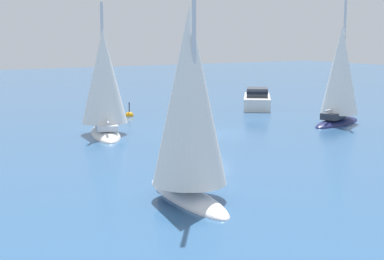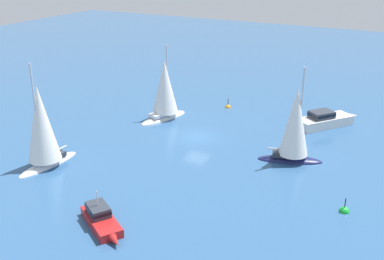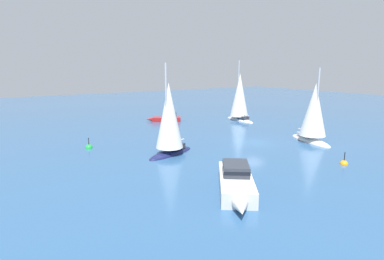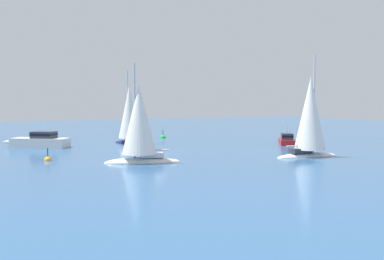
{
  "view_description": "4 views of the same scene",
  "coord_description": "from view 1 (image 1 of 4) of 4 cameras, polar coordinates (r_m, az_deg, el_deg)",
  "views": [
    {
      "loc": [
        -32.97,
        20.99,
        6.72
      ],
      "look_at": [
        -5.34,
        4.56,
        1.41
      ],
      "focal_mm": 54.69,
      "sensor_mm": 36.0,
      "label": 1
    },
    {
      "loc": [
        -41.52,
        -21.49,
        19.29
      ],
      "look_at": [
        -3.44,
        -1.22,
        2.23
      ],
      "focal_mm": 43.63,
      "sensor_mm": 36.0,
      "label": 2
    },
    {
      "loc": [
        25.7,
        -25.61,
        8.82
      ],
      "look_at": [
        -6.3,
        -4.71,
        0.97
      ],
      "focal_mm": 28.63,
      "sensor_mm": 36.0,
      "label": 3
    },
    {
      "loc": [
        16.76,
        44.23,
        5.62
      ],
      "look_at": [
        -5.17,
        -1.18,
        2.21
      ],
      "focal_mm": 42.48,
      "sensor_mm": 36.0,
      "label": 4
    }
  ],
  "objects": [
    {
      "name": "ground_plane",
      "position": [
        39.66,
        1.73,
        -0.37
      ],
      "size": [
        160.0,
        160.0,
        0.0
      ],
      "primitive_type": "plane",
      "color": "#2D5684"
    },
    {
      "name": "sailboat",
      "position": [
        39.53,
        -8.57,
        4.15
      ],
      "size": [
        7.05,
        3.87,
        9.27
      ],
      "rotation": [
        0.0,
        0.0,
        5.99
      ],
      "color": "silver",
      "rests_on": "ground"
    },
    {
      "name": "sailboat_1",
      "position": [
        45.18,
        14.23,
        4.86
      ],
      "size": [
        3.7,
        6.39,
        9.71
      ],
      "rotation": [
        0.0,
        0.0,
        5.06
      ],
      "color": "#191E4C",
      "rests_on": "ground"
    },
    {
      "name": "motor_cruiser",
      "position": [
        54.17,
        6.37,
        2.99
      ],
      "size": [
        7.67,
        6.34,
        1.87
      ],
      "rotation": [
        0.0,
        0.0,
        5.64
      ],
      "color": "silver",
      "rests_on": "ground"
    },
    {
      "name": "sailboat_2",
      "position": [
        23.38,
        -0.29,
        2.06
      ],
      "size": [
        6.85,
        3.29,
        10.33
      ],
      "rotation": [
        0.0,
        0.0,
        3.05
      ],
      "color": "white",
      "rests_on": "ground"
    },
    {
      "name": "channel_buoy",
      "position": [
        48.45,
        -6.13,
        1.37
      ],
      "size": [
        0.72,
        0.72,
        1.51
      ],
      "color": "orange",
      "rests_on": "ground"
    }
  ]
}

